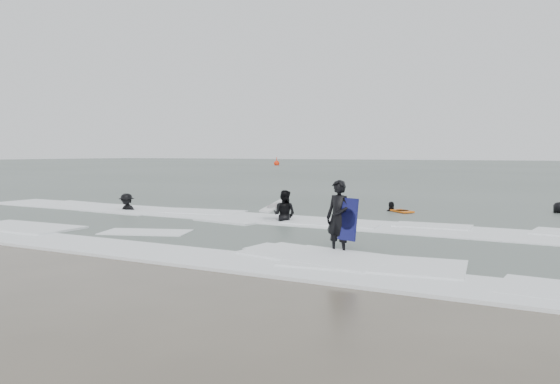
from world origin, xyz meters
The scene contains 10 objects.
ground centered at (0.00, 0.00, 0.00)m, with size 320.00×320.00×0.00m, color brown.
sea centered at (0.00, 80.00, 0.06)m, with size 320.00×320.00×0.00m, color #47544C.
surfer_centre centered at (3.53, 1.42, 0.00)m, with size 0.64×0.42×1.75m, color black.
surfer_wading centered at (-0.25, 5.75, 0.00)m, with size 0.81×0.63×1.66m, color black.
surfer_breaker centered at (-7.39, 5.74, 0.00)m, with size 1.02×0.59×1.59m, color black.
surfer_right_near centered at (1.89, 10.63, 0.00)m, with size 0.93×0.39×1.59m, color black.
surfer_right_far centered at (7.68, 13.01, 0.00)m, with size 0.80×0.52×1.63m, color black.
surf_foam centered at (0.00, 3.70, 0.04)m, with size 30.03×9.06×0.09m.
bodyboards centered at (1.83, 5.88, 0.50)m, with size 5.13×9.72×1.25m.
buoy centered at (-39.76, 75.22, 0.42)m, with size 1.00×1.00×1.65m.
Camera 1 is at (8.42, -10.13, 2.36)m, focal length 35.00 mm.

